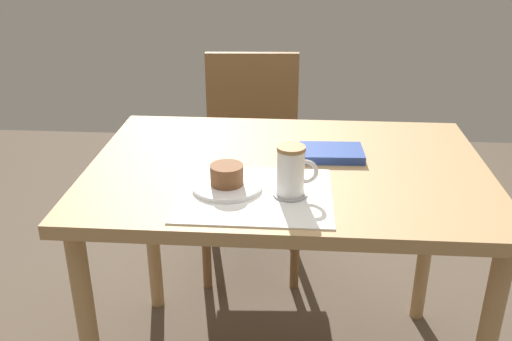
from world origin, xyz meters
name	(u,v)px	position (x,y,z in m)	size (l,w,h in m)	color
dining_table	(287,193)	(0.00, 0.00, 0.67)	(1.11, 0.77, 0.76)	tan
wooden_chair	(252,154)	(-0.16, 0.72, 0.48)	(0.44, 0.44, 0.88)	brown
placemat	(255,195)	(-0.08, -0.20, 0.76)	(0.38, 0.32, 0.00)	white
pastry_plate	(227,186)	(-0.15, -0.17, 0.77)	(0.18, 0.18, 0.01)	white
pastry	(227,175)	(-0.15, -0.17, 0.80)	(0.08, 0.08, 0.05)	brown
coffee_coaster	(290,194)	(0.01, -0.20, 0.77)	(0.09, 0.09, 0.01)	#99999E
coffee_mug	(292,170)	(0.01, -0.20, 0.83)	(0.10, 0.07, 0.13)	white
small_book	(331,153)	(0.12, 0.06, 0.77)	(0.18, 0.12, 0.02)	navy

